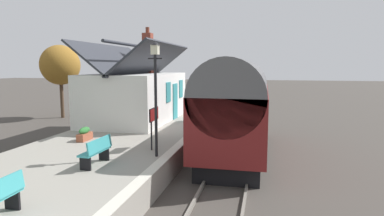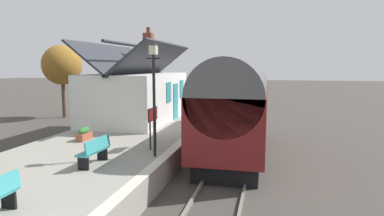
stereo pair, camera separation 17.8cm
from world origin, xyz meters
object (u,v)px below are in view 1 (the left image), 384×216
planter_corner_building (85,134)px  planter_bench_right (172,103)px  bench_mid_platform (97,151)px  bench_near_building (196,99)px  lamp_post_platform (155,78)px  train (237,106)px  planter_edge_near (214,102)px  station_sign_board (154,118)px  tree_far_right (60,65)px  station_building (137,95)px  planter_edge_far (211,97)px

planter_corner_building → planter_bench_right: 10.61m
planter_bench_right → bench_mid_platform: bearing=-174.1°
bench_near_building → lamp_post_platform: lamp_post_platform is taller
train → bench_mid_platform: size_ratio=6.61×
planter_edge_near → station_sign_board: station_sign_board is taller
bench_mid_platform → tree_far_right: (13.44, 10.21, 2.72)m
station_building → planter_bench_right: bearing=-7.2°
station_building → planter_edge_far: bearing=-15.4°
bench_near_building → planter_corner_building: size_ratio=1.72×
planter_edge_near → tree_far_right: tree_far_right is taller
planter_bench_right → station_sign_board: size_ratio=0.53×
tree_far_right → lamp_post_platform: bearing=-135.7°
planter_edge_far → tree_far_right: size_ratio=0.17×
bench_mid_platform → lamp_post_platform: (1.41, -1.52, 2.27)m
planter_edge_far → station_sign_board: (-16.11, -0.37, 0.66)m
station_building → lamp_post_platform: (-7.19, -3.58, 1.26)m
planter_corner_building → planter_bench_right: size_ratio=0.98×
train → bench_near_building: size_ratio=6.60×
station_building → train: bearing=-116.8°
station_building → planter_corner_building: 5.61m
bench_mid_platform → planter_corner_building: size_ratio=1.72×
tree_far_right → planter_edge_near: bearing=-79.4°
bench_mid_platform → lamp_post_platform: bearing=-47.1°
tree_far_right → train: bearing=-119.1°
planter_edge_near → tree_far_right: (-2.17, 11.61, 2.79)m
bench_mid_platform → planter_bench_right: size_ratio=1.69×
planter_corner_building → lamp_post_platform: (-1.71, -3.77, 2.48)m
train → planter_edge_near: 10.40m
station_building → lamp_post_platform: bearing=-153.5°
planter_edge_near → train: bearing=-165.8°
tree_far_right → planter_corner_building: bearing=-142.4°
bench_mid_platform → planter_edge_near: size_ratio=1.69×
train → planter_corner_building: bearing=111.5°
planter_corner_building → planter_bench_right: planter_bench_right is taller
lamp_post_platform → tree_far_right: tree_far_right is taller
planter_corner_building → train: bearing=-68.5°
bench_near_building → bench_mid_platform: bearing=-179.1°
planter_bench_right → planter_corner_building: bearing=175.5°
train → planter_edge_far: (13.03, 3.25, -0.81)m
planter_edge_near → lamp_post_platform: 14.39m
station_building → planter_edge_near: (7.01, -3.46, -1.09)m
train → station_sign_board: train is taller
lamp_post_platform → train: bearing=-30.2°
station_sign_board → planter_edge_far: bearing=1.3°
station_building → tree_far_right: bearing=59.3°
station_building → station_sign_board: size_ratio=5.00×
planter_corner_building → station_sign_board: size_ratio=0.52×
planter_edge_far → train: bearing=-166.0°
bench_mid_platform → planter_corner_building: (3.12, 2.26, -0.20)m
planter_bench_right → planter_edge_near: (1.91, -2.82, -0.04)m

